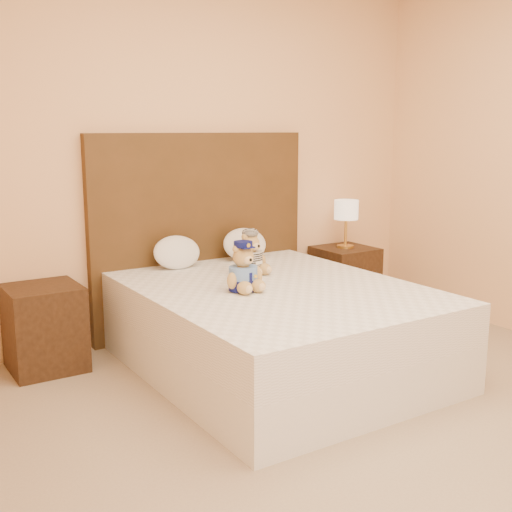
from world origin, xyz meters
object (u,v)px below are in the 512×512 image
Objects in this scene: nightstand_right at (344,279)px; teddy_prisoner at (250,253)px; pillow_left at (177,251)px; nightstand_left at (45,328)px; bed at (276,328)px; pillow_right at (245,243)px; teddy_police at (243,266)px; lamp at (346,212)px.

teddy_prisoner is at bearing -160.79° from nightstand_right.
nightstand_left is at bearing -178.21° from pillow_left.
bed is 0.96m from pillow_right.
teddy_prisoner is 0.83× the size of pillow_left.
nightstand_right is at bearing 24.77° from teddy_police.
teddy_police reaches higher than teddy_prisoner.
teddy_police is 1.04× the size of teddy_prisoner.
lamp is (-0.00, 0.00, 0.57)m from nightstand_right.
nightstand_left is 1.00× the size of nightstand_right.
nightstand_left is at bearing -178.88° from pillow_right.
bed is at bearing -32.62° from nightstand_left.
teddy_prisoner is 0.80× the size of pillow_right.
nightstand_right is at bearing 0.00° from lamp.
lamp is 1.36× the size of teddy_prisoner.
bed is at bearing -6.88° from teddy_police.
pillow_right is (0.57, 0.00, 0.00)m from pillow_left.
teddy_prisoner is 0.51m from pillow_right.
nightstand_right is (2.50, 0.00, 0.00)m from nightstand_left.
bed is 5.61× the size of pillow_left.
lamp is at bearing 32.62° from bed.
nightstand_right is at bearing 32.62° from bed.
nightstand_left is 2.56m from lamp.
pillow_right reaches higher than bed.
teddy_prisoner reaches higher than pillow_left.
pillow_left is at bearing 109.30° from bed.
bed and nightstand_left have the same top height.
teddy_police is 0.83× the size of pillow_right.
teddy_prisoner reaches higher than nightstand_left.
teddy_police is 0.86× the size of pillow_left.
nightstand_right is 1.50× the size of pillow_right.
pillow_right is (-0.97, 0.03, -0.17)m from lamp.
teddy_prisoner reaches higher than pillow_right.
pillow_right is (0.51, 0.81, -0.02)m from teddy_police.
teddy_prisoner is (1.30, -0.42, 0.42)m from nightstand_left.
teddy_prisoner is 0.56m from pillow_left.
bed is 6.80× the size of teddy_prisoner.
teddy_prisoner is at bearing -160.79° from lamp.
pillow_left is (-1.54, 0.03, 0.40)m from nightstand_right.
teddy_prisoner reaches higher than nightstand_right.
nightstand_right is 1.05m from pillow_right.
teddy_prisoner is at bearing 83.22° from bed.
nightstand_left is 1.54× the size of pillow_left.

